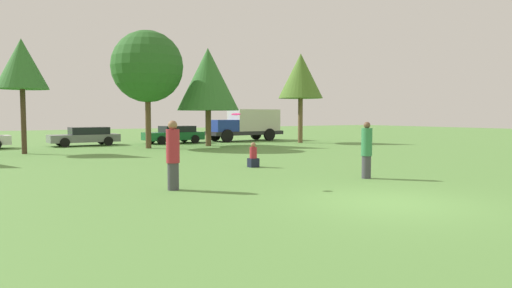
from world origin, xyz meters
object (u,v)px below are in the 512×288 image
Objects in this scene: bystander_sitting at (253,157)px; tree_2 at (147,67)px; tree_3 at (208,79)px; delivery_truck_blue at (247,124)px; frisbee at (236,114)px; tree_4 at (301,76)px; person_catcher at (367,150)px; person_thrower at (173,155)px; parked_car_green at (174,134)px; parked_car_grey at (86,136)px; tree_1 at (22,64)px.

tree_2 reaches higher than bystander_sitting.
bystander_sitting is 13.40m from tree_3.
frisbee is at bearing 56.18° from delivery_truck_blue.
person_catcher is at bearing -121.16° from tree_4.
person_thrower reaches higher than parked_car_green.
tree_3 reaches higher than parked_car_green.
person_thrower is 0.27× the size of tree_2.
frisbee reaches higher than parked_car_grey.
parked_car_green is at bearing -83.82° from person_catcher.
tree_3 is 0.98× the size of tree_4.
tree_2 is (7.02, 0.47, 0.30)m from tree_1.
tree_3 is 1.52× the size of parked_car_green.
tree_3 is 7.37m from delivery_truck_blue.
frisbee reaches higher than person_catcher.
person_thrower is 0.30× the size of tree_3.
tree_3 is at bearing 66.42° from frisbee.
person_thrower is at bearing -106.57° from tree_2.
person_thrower is at bearing -0.00° from person_catcher.
delivery_truck_blue reaches higher than person_thrower.
parked_car_grey is (0.13, 20.88, -1.47)m from frisbee.
tree_4 reaches higher than frisbee.
tree_2 is at bearing 19.94° from delivery_truck_blue.
tree_1 is 18.53m from tree_4.
tree_2 is at bearing 177.06° from tree_4.
parked_car_green is at bearing 170.80° from parked_car_grey.
tree_3 is at bearing 34.03° from delivery_truck_blue.
parked_car_grey is at bearing 121.34° from tree_2.
parked_car_grey is at bearing -5.64° from delivery_truck_blue.
tree_2 is (2.94, 16.26, 2.95)m from frisbee.
tree_2 is at bearing 3.85° from tree_1.
tree_1 reaches higher than bystander_sitting.
person_catcher is 0.44× the size of parked_car_green.
person_thrower is at bearing -81.40° from tree_1.
tree_2 is at bearing 178.62° from tree_3.
delivery_truck_blue reaches higher than parked_car_grey.
frisbee is 21.50m from tree_4.
tree_4 is 6.03m from delivery_truck_blue.
bystander_sitting is 0.14× the size of tree_2.
person_thrower is at bearing -136.84° from tree_4.
bystander_sitting is 13.10m from tree_2.
delivery_truck_blue is (9.52, 3.84, -3.70)m from tree_2.
frisbee reaches higher than bystander_sitting.
person_catcher is at bearing -84.64° from tree_2.
tree_3 is 1.44× the size of parked_car_grey.
tree_1 is at bearing 12.59° from delivery_truck_blue.
frisbee is (1.76, -0.47, 1.13)m from person_thrower.
tree_1 is 11.89m from parked_car_green.
tree_2 is at bearing 119.33° from parked_car_grey.
tree_1 is at bearing 109.41° from person_thrower.
person_catcher is at bearing 67.15° from delivery_truck_blue.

